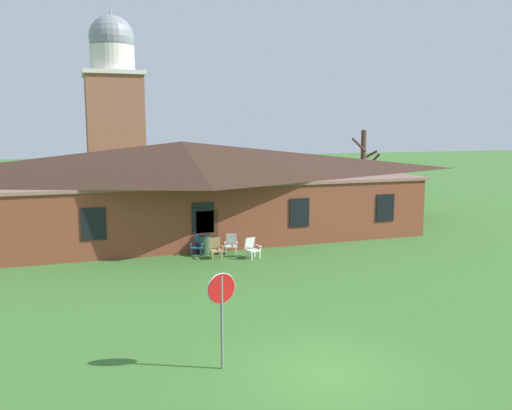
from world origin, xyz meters
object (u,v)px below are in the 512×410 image
stop_sign (222,301)px  lawn_chair_by_porch (198,245)px  lawn_chair_near_door (216,248)px  lawn_chair_middle (252,248)px  trash_bin (205,244)px  lawn_chair_left_end (231,244)px

stop_sign → lawn_chair_by_porch: (2.20, 12.43, -1.32)m
lawn_chair_near_door → lawn_chair_middle: size_ratio=1.00×
lawn_chair_by_porch → trash_bin: bearing=-0.0°
stop_sign → trash_bin: bearing=78.6°
lawn_chair_middle → lawn_chair_by_porch: bearing=147.4°
stop_sign → lawn_chair_near_door: stop_sign is taller
lawn_chair_near_door → lawn_chair_middle: (1.63, -0.54, 0.00)m
lawn_chair_by_porch → trash_bin: size_ratio=0.98×
lawn_chair_left_end → stop_sign: bearing=-107.3°
lawn_chair_by_porch → lawn_chair_left_end: same height
lawn_chair_middle → trash_bin: trash_bin is taller
lawn_chair_left_end → trash_bin: trash_bin is taller
lawn_chair_near_door → lawn_chair_left_end: 1.13m
lawn_chair_by_porch → lawn_chair_middle: (2.26, -1.45, 0.00)m
lawn_chair_left_end → trash_bin: bearing=166.9°
stop_sign → lawn_chair_middle: size_ratio=2.67×
lawn_chair_near_door → trash_bin: (-0.31, 0.91, -0.00)m
lawn_chair_by_porch → lawn_chair_near_door: 1.11m
lawn_chair_left_end → trash_bin: size_ratio=0.98×
lawn_chair_near_door → lawn_chair_middle: bearing=-18.2°
lawn_chair_near_door → lawn_chair_left_end: size_ratio=1.00×
lawn_chair_by_porch → trash_bin: 0.32m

